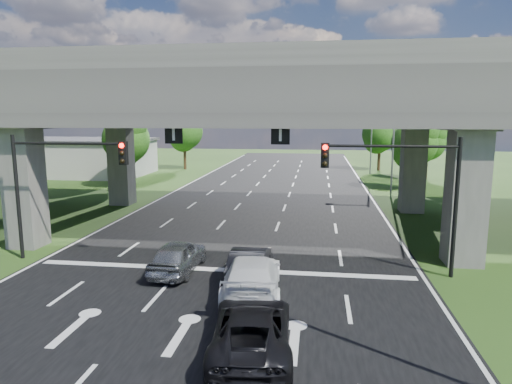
% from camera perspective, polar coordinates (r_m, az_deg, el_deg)
% --- Properties ---
extents(ground, '(160.00, 160.00, 0.00)m').
position_cam_1_polar(ground, '(17.66, -6.82, -13.40)').
color(ground, '#244014').
rests_on(ground, ground).
extents(road, '(18.00, 120.00, 0.03)m').
position_cam_1_polar(road, '(26.95, -1.50, -5.24)').
color(road, black).
rests_on(road, ground).
extents(overpass, '(80.00, 15.00, 10.00)m').
position_cam_1_polar(overpass, '(28.08, -0.91, 11.64)').
color(overpass, '#393734').
rests_on(overpass, ground).
extents(warehouse, '(20.00, 10.00, 4.00)m').
position_cam_1_polar(warehouse, '(59.24, -23.04, 3.98)').
color(warehouse, '#9E9E99').
rests_on(warehouse, ground).
extents(signal_right, '(5.76, 0.54, 6.00)m').
position_cam_1_polar(signal_right, '(20.19, 18.01, 1.43)').
color(signal_right, black).
rests_on(signal_right, ground).
extents(signal_left, '(5.76, 0.54, 6.00)m').
position_cam_1_polar(signal_left, '(23.21, -23.55, 2.09)').
color(signal_left, black).
rests_on(signal_left, ground).
extents(streetlight_far, '(3.38, 0.25, 10.00)m').
position_cam_1_polar(streetlight_far, '(40.19, 16.29, 7.64)').
color(streetlight_far, gray).
rests_on(streetlight_far, ground).
extents(streetlight_beyond, '(3.38, 0.25, 10.00)m').
position_cam_1_polar(streetlight_beyond, '(56.06, 13.88, 8.13)').
color(streetlight_beyond, gray).
rests_on(streetlight_beyond, ground).
extents(tree_left_near, '(4.50, 4.50, 7.80)m').
position_cam_1_polar(tree_left_near, '(45.56, -15.89, 6.52)').
color(tree_left_near, black).
rests_on(tree_left_near, ground).
extents(tree_left_mid, '(3.91, 3.90, 6.76)m').
position_cam_1_polar(tree_left_mid, '(54.11, -15.41, 6.26)').
color(tree_left_mid, black).
rests_on(tree_left_mid, ground).
extents(tree_left_far, '(4.80, 4.80, 8.32)m').
position_cam_1_polar(tree_left_far, '(60.26, -8.92, 7.69)').
color(tree_left_far, black).
rests_on(tree_left_far, ground).
extents(tree_right_near, '(4.20, 4.20, 7.28)m').
position_cam_1_polar(tree_right_near, '(44.69, 19.22, 5.90)').
color(tree_right_near, black).
rests_on(tree_right_near, ground).
extents(tree_right_mid, '(3.91, 3.90, 6.76)m').
position_cam_1_polar(tree_right_mid, '(53.15, 20.68, 5.94)').
color(tree_right_mid, black).
rests_on(tree_right_mid, ground).
extents(tree_right_far, '(4.50, 4.50, 7.80)m').
position_cam_1_polar(tree_right_far, '(60.29, 15.29, 7.17)').
color(tree_right_far, black).
rests_on(tree_right_far, ground).
extents(car_silver, '(1.80, 4.25, 1.43)m').
position_cam_1_polar(car_silver, '(20.60, -9.72, -7.90)').
color(car_silver, gray).
rests_on(car_silver, road).
extents(car_dark, '(1.48, 4.17, 1.37)m').
position_cam_1_polar(car_dark, '(19.49, -0.78, -8.87)').
color(car_dark, black).
rests_on(car_dark, road).
extents(car_white, '(2.63, 5.49, 1.54)m').
position_cam_1_polar(car_white, '(17.70, -0.52, -10.49)').
color(car_white, white).
rests_on(car_white, road).
extents(car_trailing, '(2.71, 5.08, 1.36)m').
position_cam_1_polar(car_trailing, '(13.88, -0.53, -16.76)').
color(car_trailing, black).
rests_on(car_trailing, road).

